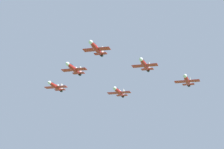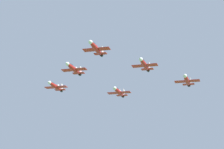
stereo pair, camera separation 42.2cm
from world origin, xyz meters
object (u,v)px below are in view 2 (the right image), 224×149
(jet_left_wingman, at_px, (144,65))
(jet_right_wingman, at_px, (74,69))
(jet_left_outer, at_px, (187,80))
(jet_slot_rear, at_px, (119,92))
(jet_lead, at_px, (96,48))
(jet_right_outer, at_px, (55,86))

(jet_left_wingman, distance_m, jet_right_wingman, 30.46)
(jet_left_outer, bearing_deg, jet_slot_rear, -89.56)
(jet_lead, height_order, jet_right_wingman, jet_lead)
(jet_left_outer, bearing_deg, jet_lead, -39.93)
(jet_left_outer, distance_m, jet_right_outer, 60.92)
(jet_right_outer, bearing_deg, jet_left_wingman, 68.62)
(jet_left_outer, height_order, jet_slot_rear, jet_left_outer)
(jet_left_outer, xyz_separation_m, jet_slot_rear, (21.77, 21.29, -3.20))
(jet_left_wingman, bearing_deg, jet_right_outer, -110.82)
(jet_lead, bearing_deg, jet_right_outer, -139.99)
(jet_left_wingman, distance_m, jet_slot_rear, 24.27)
(jet_left_wingman, bearing_deg, jet_lead, -39.77)
(jet_left_wingman, xyz_separation_m, jet_slot_rear, (23.41, -2.16, -6.02))
(jet_left_wingman, height_order, jet_slot_rear, jet_left_wingman)
(jet_right_wingman, relative_size, jet_right_outer, 1.03)
(jet_slot_rear, bearing_deg, jet_right_outer, -89.80)
(jet_right_wingman, bearing_deg, jet_right_outer, -139.06)
(jet_left_wingman, height_order, jet_right_outer, jet_left_wingman)
(jet_lead, bearing_deg, jet_right_wingman, -139.99)
(jet_left_wingman, xyz_separation_m, jet_right_outer, (45.18, 19.13, -1.33))
(jet_lead, height_order, jet_left_outer, jet_lead)
(jet_left_wingman, distance_m, jet_left_outer, 23.68)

